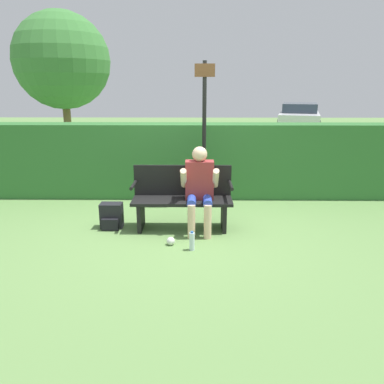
# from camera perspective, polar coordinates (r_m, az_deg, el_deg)

# --- Properties ---
(ground_plane) EXTENTS (40.00, 40.00, 0.00)m
(ground_plane) POSITION_cam_1_polar(r_m,az_deg,el_deg) (5.79, -1.48, -5.56)
(ground_plane) COLOR #668E4C
(hedge_back) EXTENTS (12.00, 0.57, 1.42)m
(hedge_back) POSITION_cam_1_polar(r_m,az_deg,el_deg) (7.29, -1.01, 4.81)
(hedge_back) COLOR #337033
(hedge_back) RESTS_ON ground
(park_bench) EXTENTS (1.50, 0.50, 0.95)m
(park_bench) POSITION_cam_1_polar(r_m,az_deg,el_deg) (5.70, -1.49, -0.92)
(park_bench) COLOR black
(park_bench) RESTS_ON ground
(person_seated) EXTENTS (0.56, 0.59, 1.26)m
(person_seated) POSITION_cam_1_polar(r_m,az_deg,el_deg) (5.52, 1.16, 1.10)
(person_seated) COLOR #993333
(person_seated) RESTS_ON ground
(backpack) EXTENTS (0.33, 0.28, 0.39)m
(backpack) POSITION_cam_1_polar(r_m,az_deg,el_deg) (5.89, -12.17, -3.65)
(backpack) COLOR black
(backpack) RESTS_ON ground
(water_bottle) EXTENTS (0.07, 0.07, 0.27)m
(water_bottle) POSITION_cam_1_polar(r_m,az_deg,el_deg) (5.02, -0.00, -7.51)
(water_bottle) COLOR silver
(water_bottle) RESTS_ON ground
(signpost) EXTENTS (0.34, 0.09, 2.51)m
(signpost) POSITION_cam_1_polar(r_m,az_deg,el_deg) (6.54, 1.87, 9.54)
(signpost) COLOR black
(signpost) RESTS_ON ground
(parked_car) EXTENTS (2.82, 4.66, 1.29)m
(parked_car) POSITION_cam_1_polar(r_m,az_deg,el_deg) (18.77, 16.01, 10.89)
(parked_car) COLOR silver
(parked_car) RESTS_ON ground
(tree) EXTENTS (2.73, 2.73, 4.15)m
(tree) POSITION_cam_1_polar(r_m,az_deg,el_deg) (11.98, -19.18, 18.33)
(tree) COLOR brown
(tree) RESTS_ON ground
(litter_crumple) EXTENTS (0.11, 0.11, 0.11)m
(litter_crumple) POSITION_cam_1_polar(r_m,az_deg,el_deg) (5.21, -3.26, -7.47)
(litter_crumple) COLOR silver
(litter_crumple) RESTS_ON ground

